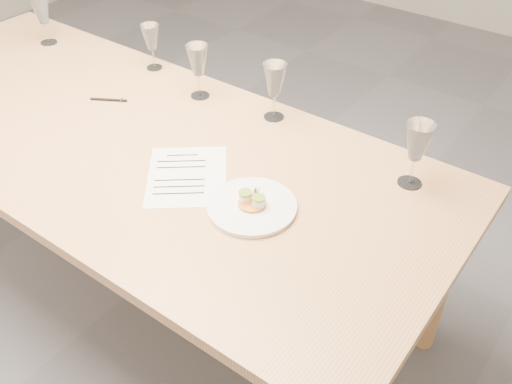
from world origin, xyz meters
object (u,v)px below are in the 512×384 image
Objects in this scene: dining_table at (124,148)px; recipe_sheet at (187,176)px; dinner_plate at (252,206)px; wine_glass_0 at (41,11)px; wine_glass_4 at (418,143)px; wine_glass_3 at (275,81)px; wine_glass_2 at (198,61)px; ballpoint_pen at (109,100)px; wine_glass_1 at (151,38)px.

dining_table is 0.36m from recipe_sheet.
recipe_sheet is at bearing 178.68° from dinner_plate.
wine_glass_0 is 0.98× the size of wine_glass_4.
dining_table is at bearing -132.91° from wine_glass_3.
wine_glass_0 is at bearing 123.36° from recipe_sheet.
wine_glass_0 is (-0.81, 0.32, 0.22)m from dining_table.
dinner_plate is 0.52m from wine_glass_4.
wine_glass_2 is at bearing 143.40° from dinner_plate.
wine_glass_2 is 0.96× the size of wine_glass_4.
ballpoint_pen is 0.66m from wine_glass_0.
wine_glass_1 reaches higher than recipe_sheet.
ballpoint_pen is 0.33m from wine_glass_1.
wine_glass_4 is at bearing -20.11° from ballpoint_pen.
dinner_plate is 1.00m from wine_glass_1.
wine_glass_3 is at bearing 47.09° from dining_table.
wine_glass_2 is (0.05, 0.36, 0.21)m from dining_table.
wine_glass_2 reaches higher than dinner_plate.
wine_glass_4 is (0.58, 0.38, 0.15)m from recipe_sheet.
ballpoint_pen is at bearing 148.00° from dining_table.
ballpoint_pen is 1.17m from wine_glass_4.
wine_glass_2 is at bearing 2.51° from wine_glass_0.
wine_glass_2 reaches higher than wine_glass_1.
wine_glass_3 is at bearing 7.34° from wine_glass_2.
ballpoint_pen is at bearing 123.40° from recipe_sheet.
recipe_sheet is at bearing -8.25° from dining_table.
wine_glass_1 reaches higher than dinner_plate.
ballpoint_pen is at bearing -79.99° from wine_glass_1.
dinner_plate is at bearing -36.60° from wine_glass_2.
dining_table is 11.36× the size of wine_glass_0.
wine_glass_3 is at bearing 3.81° from wine_glass_0.
dinner_plate is 0.71m from wine_glass_2.
wine_glass_3 is 0.57m from wine_glass_4.
dinner_plate is at bearing -40.25° from recipe_sheet.
dinner_plate is 1.26× the size of wine_glass_3.
wine_glass_0 is at bearing -177.49° from wine_glass_2.
wine_glass_0 is 1.00× the size of wine_glass_3.
wine_glass_3 is (0.63, -0.02, 0.02)m from wine_glass_1.
wine_glass_3 is (0.37, 0.40, 0.22)m from dining_table.
wine_glass_0 is 1.75m from wine_glass_4.
dinner_plate is 1.23× the size of wine_glass_4.
wine_glass_4 reaches higher than wine_glass_3.
wine_glass_2 is 0.32m from wine_glass_3.
recipe_sheet is 1.90× the size of wine_glass_3.
wine_glass_4 is at bearing -4.55° from wine_glass_1.
dining_table is 12.80× the size of wine_glass_1.
wine_glass_2 is at bearing 87.21° from recipe_sheet.
recipe_sheet is at bearing -38.12° from wine_glass_1.
dining_table is 6.01× the size of recipe_sheet.
dinner_plate is 2.08× the size of ballpoint_pen.
dinner_plate is 0.66× the size of recipe_sheet.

